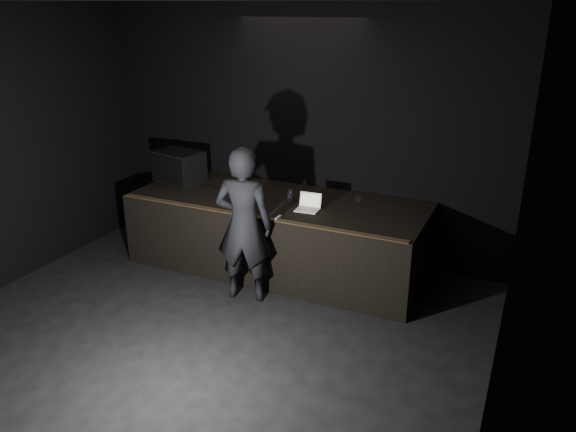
% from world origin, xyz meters
% --- Properties ---
extents(ground, '(7.00, 7.00, 0.00)m').
position_xyz_m(ground, '(0.00, 0.00, 0.00)').
color(ground, black).
rests_on(ground, ground).
extents(room_walls, '(6.10, 7.10, 3.52)m').
position_xyz_m(room_walls, '(0.00, 0.00, 2.02)').
color(room_walls, black).
rests_on(room_walls, ground).
extents(stage_riser, '(4.00, 1.50, 1.00)m').
position_xyz_m(stage_riser, '(0.00, 2.73, 0.50)').
color(stage_riser, black).
rests_on(stage_riser, ground).
extents(riser_lip, '(3.92, 0.10, 0.01)m').
position_xyz_m(riser_lip, '(0.00, 2.02, 1.01)').
color(riser_lip, brown).
rests_on(riser_lip, stage_riser).
extents(stage_monitor, '(0.77, 0.63, 0.45)m').
position_xyz_m(stage_monitor, '(-1.67, 2.87, 1.23)').
color(stage_monitor, black).
rests_on(stage_monitor, stage_riser).
extents(cable, '(0.93, 0.09, 0.02)m').
position_xyz_m(cable, '(-0.79, 2.76, 1.01)').
color(cable, black).
rests_on(cable, stage_riser).
extents(laptop, '(0.30, 0.27, 0.20)m').
position_xyz_m(laptop, '(0.53, 2.54, 1.05)').
color(laptop, white).
rests_on(laptop, stage_riser).
extents(beer_can, '(0.07, 0.07, 0.17)m').
position_xyz_m(beer_can, '(0.20, 2.71, 1.08)').
color(beer_can, silver).
rests_on(beer_can, stage_riser).
extents(plastic_cup, '(0.08, 0.08, 0.10)m').
position_xyz_m(plastic_cup, '(1.02, 3.05, 1.05)').
color(plastic_cup, white).
rests_on(plastic_cup, stage_riser).
extents(wii_remote, '(0.04, 0.14, 0.03)m').
position_xyz_m(wii_remote, '(0.32, 2.08, 1.01)').
color(wii_remote, white).
rests_on(wii_remote, stage_riser).
extents(person, '(0.79, 0.60, 1.94)m').
position_xyz_m(person, '(0.01, 1.78, 0.97)').
color(person, black).
rests_on(person, ground).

